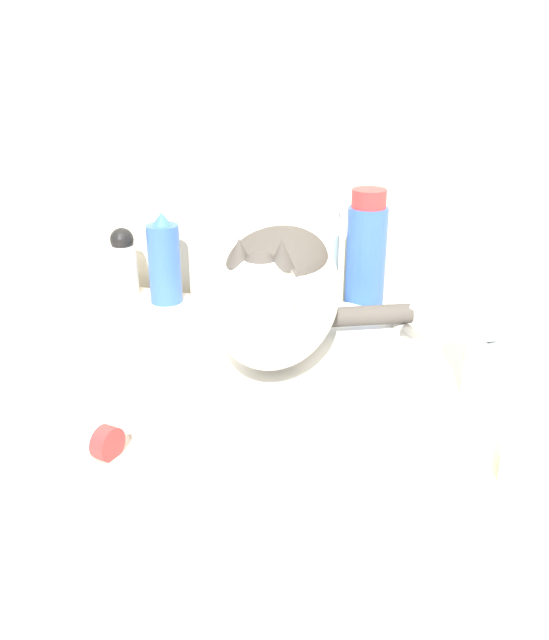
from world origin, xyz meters
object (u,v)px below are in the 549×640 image
deodorant_stick (124,263)px  spray_bottle_trigger (164,262)px  cat (278,288)px  soap_pump_bottle (317,277)px  faucet (479,337)px  soap_bar (531,465)px  cream_tube (65,428)px  shampoo_bottle_tall (366,264)px

deodorant_stick → spray_bottle_trigger: bearing=0.0°
cat → deodorant_stick: 0.46m
soap_pump_bottle → spray_bottle_trigger: 0.28m
spray_bottle_trigger → soap_pump_bottle: bearing=-0.0°
cat → spray_bottle_trigger: bearing=-139.9°
faucet → soap_pump_bottle: (-0.26, 0.16, -0.00)m
deodorant_stick → soap_bar: (0.69, -0.32, -0.05)m
faucet → cream_tube: (-0.43, -0.28, -0.06)m
faucet → cream_tube: bearing=15.3°
soap_bar → soap_pump_bottle: bearing=136.7°
soap_pump_bottle → spray_bottle_trigger: size_ratio=1.17×
soap_pump_bottle → soap_bar: (0.34, -0.32, -0.07)m
shampoo_bottle_tall → soap_pump_bottle: bearing=180.0°
spray_bottle_trigger → shampoo_bottle_tall: bearing=-0.0°
faucet → shampoo_bottle_tall: size_ratio=0.62×
soap_pump_bottle → shampoo_bottle_tall: bearing=0.0°
faucet → shampoo_bottle_tall: (-0.19, 0.16, 0.03)m
spray_bottle_trigger → cream_tube: (0.11, -0.44, -0.06)m
deodorant_stick → faucet: bearing=-14.2°
soap_pump_bottle → cream_tube: bearing=-110.5°
spray_bottle_trigger → cream_tube: bearing=-75.6°
cat → cream_tube: 0.30m
cat → soap_bar: size_ratio=5.23×
cat → spray_bottle_trigger: size_ratio=2.04×
deodorant_stick → cream_tube: deodorant_stick is taller
cat → faucet: bearing=98.7°
faucet → cream_tube: size_ratio=0.91×
faucet → cream_tube: 0.51m
cat → soap_pump_bottle: 0.25m
cat → soap_pump_bottle: size_ratio=1.74×
cat → cream_tube: bearing=-54.6°
shampoo_bottle_tall → cream_tube: 0.51m
shampoo_bottle_tall → cream_tube: bearing=-118.7°
deodorant_stick → cat: bearing=-32.4°
faucet → deodorant_stick: faucet is taller
soap_pump_bottle → cat: bearing=-84.5°
cream_tube → soap_bar: size_ratio=2.46×
spray_bottle_trigger → cream_tube: size_ratio=1.04×
shampoo_bottle_tall → deodorant_stick: (-0.43, 0.00, -0.05)m
spray_bottle_trigger → cream_tube: 0.46m
shampoo_bottle_tall → spray_bottle_trigger: shampoo_bottle_tall is taller
soap_pump_bottle → deodorant_stick: soap_pump_bottle is taller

